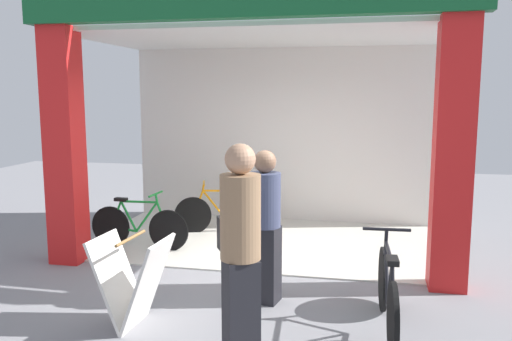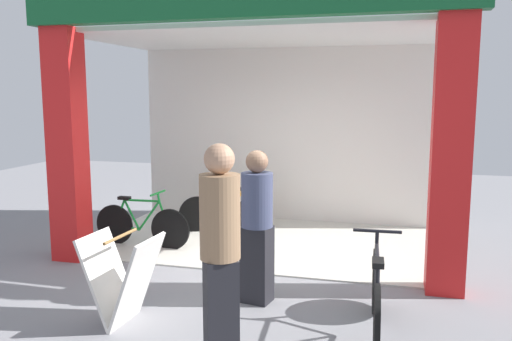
{
  "view_description": "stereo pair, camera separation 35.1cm",
  "coord_description": "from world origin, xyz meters",
  "px_view_note": "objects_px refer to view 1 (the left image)",
  "views": [
    {
      "loc": [
        1.38,
        -5.87,
        2.13
      ],
      "look_at": [
        0.0,
        0.7,
        1.15
      ],
      "focal_mm": 36.64,
      "sensor_mm": 36.0,
      "label": 1
    },
    {
      "loc": [
        1.72,
        -5.79,
        2.13
      ],
      "look_at": [
        0.0,
        0.7,
        1.15
      ],
      "focal_mm": 36.64,
      "sensor_mm": 36.0,
      "label": 2
    }
  ],
  "objects_px": {
    "bicycle_inside_1": "(139,226)",
    "bicycle_parked_0": "(388,294)",
    "bicycle_inside_0": "(222,213)",
    "sandwich_board_sign": "(132,282)",
    "pedestrian_0": "(265,225)",
    "pedestrian_1": "(240,256)"
  },
  "relations": [
    {
      "from": "bicycle_inside_1",
      "to": "bicycle_parked_0",
      "type": "height_order",
      "value": "bicycle_parked_0"
    },
    {
      "from": "bicycle_inside_0",
      "to": "sandwich_board_sign",
      "type": "bearing_deg",
      "value": -88.7
    },
    {
      "from": "sandwich_board_sign",
      "to": "pedestrian_0",
      "type": "distance_m",
      "value": 1.41
    },
    {
      "from": "pedestrian_1",
      "to": "bicycle_parked_0",
      "type": "bearing_deg",
      "value": 39.19
    },
    {
      "from": "bicycle_inside_0",
      "to": "pedestrian_0",
      "type": "relative_size",
      "value": 0.88
    },
    {
      "from": "bicycle_inside_1",
      "to": "sandwich_board_sign",
      "type": "relative_size",
      "value": 1.7
    },
    {
      "from": "pedestrian_0",
      "to": "bicycle_inside_0",
      "type": "bearing_deg",
      "value": 114.7
    },
    {
      "from": "sandwich_board_sign",
      "to": "pedestrian_0",
      "type": "bearing_deg",
      "value": 36.97
    },
    {
      "from": "bicycle_parked_0",
      "to": "sandwich_board_sign",
      "type": "distance_m",
      "value": 2.33
    },
    {
      "from": "bicycle_inside_1",
      "to": "bicycle_inside_0",
      "type": "bearing_deg",
      "value": 49.29
    },
    {
      "from": "bicycle_inside_0",
      "to": "pedestrian_1",
      "type": "xyz_separation_m",
      "value": [
        1.23,
        -3.92,
        0.61
      ]
    },
    {
      "from": "bicycle_parked_0",
      "to": "pedestrian_1",
      "type": "distance_m",
      "value": 1.58
    },
    {
      "from": "pedestrian_0",
      "to": "pedestrian_1",
      "type": "height_order",
      "value": "pedestrian_1"
    },
    {
      "from": "bicycle_inside_1",
      "to": "pedestrian_1",
      "type": "relative_size",
      "value": 0.82
    },
    {
      "from": "sandwich_board_sign",
      "to": "pedestrian_0",
      "type": "xyz_separation_m",
      "value": [
        1.09,
        0.82,
        0.39
      ]
    },
    {
      "from": "pedestrian_1",
      "to": "sandwich_board_sign",
      "type": "bearing_deg",
      "value": 153.64
    },
    {
      "from": "bicycle_inside_0",
      "to": "bicycle_inside_1",
      "type": "xyz_separation_m",
      "value": [
        -0.9,
        -1.05,
        0.0
      ]
    },
    {
      "from": "bicycle_inside_1",
      "to": "pedestrian_0",
      "type": "bearing_deg",
      "value": -35.56
    },
    {
      "from": "bicycle_parked_0",
      "to": "pedestrian_1",
      "type": "height_order",
      "value": "pedestrian_1"
    },
    {
      "from": "sandwich_board_sign",
      "to": "bicycle_parked_0",
      "type": "bearing_deg",
      "value": 8.79
    },
    {
      "from": "bicycle_inside_0",
      "to": "pedestrian_1",
      "type": "distance_m",
      "value": 4.15
    },
    {
      "from": "bicycle_inside_1",
      "to": "sandwich_board_sign",
      "type": "height_order",
      "value": "sandwich_board_sign"
    }
  ]
}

